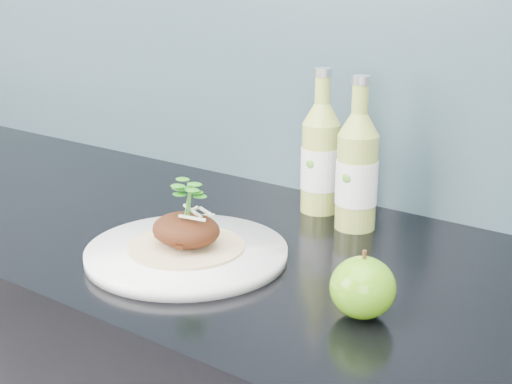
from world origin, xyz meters
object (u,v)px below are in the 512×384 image
Objects in this scene: green_apple at (363,287)px; cider_bottle_right at (357,172)px; cider_bottle_left at (321,158)px; dinner_plate at (187,253)px.

green_apple is 0.38× the size of cider_bottle_right.
cider_bottle_right reaches higher than green_apple.
cider_bottle_left is 1.00× the size of cider_bottle_right.
cider_bottle_right is at bearing -28.41° from cider_bottle_left.
dinner_plate is 1.53× the size of cider_bottle_left.
dinner_plate is 1.53× the size of cider_bottle_right.
green_apple is at bearing -1.58° from dinner_plate.
dinner_plate is 0.30m from cider_bottle_right.
dinner_plate is 4.08× the size of green_apple.
cider_bottle_left reaches higher than dinner_plate.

